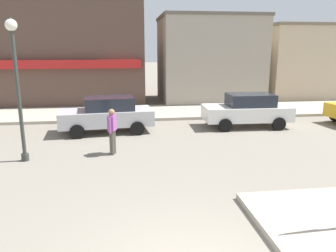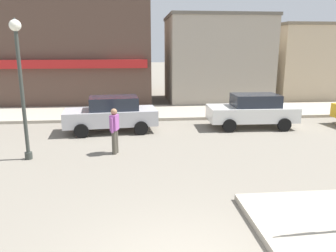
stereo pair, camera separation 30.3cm
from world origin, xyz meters
The scene contains 8 objects.
kerb_far centered at (0.00, 13.85, 0.07)m, with size 80.00×4.00×0.15m, color #A89E8C.
lamp_post centered at (-4.37, 6.44, 2.96)m, with size 0.36×0.36×4.54m.
parked_car_nearest centered at (-1.84, 9.93, 0.81)m, with size 4.15×2.18×1.56m.
parked_car_second centered at (4.62, 10.09, 0.81)m, with size 4.04×1.96×1.56m.
pedestrian_crossing_near centered at (-1.51, 6.77, 0.87)m, with size 0.32×0.55×1.61m.
building_corner_shop centered at (-4.68, 20.64, 3.96)m, with size 10.09×10.11×7.91m.
building_storefront_left_near centered at (4.75, 18.16, 2.87)m, with size 6.70×5.62×5.73m.
building_storefront_left_mid centered at (12.26, 19.71, 2.64)m, with size 6.50×6.37×5.28m.
Camera 2 is at (-0.72, -4.40, 3.65)m, focal length 35.00 mm.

